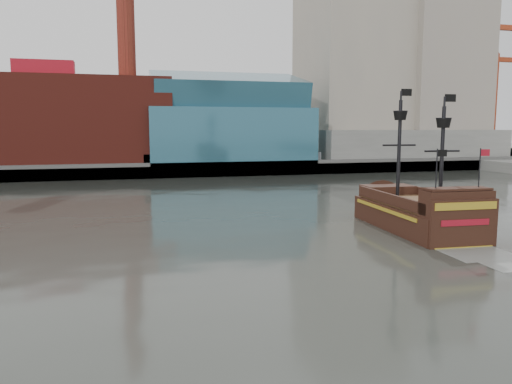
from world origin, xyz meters
name	(u,v)px	position (x,y,z in m)	size (l,w,h in m)	color
ground	(325,297)	(0.00, 0.00, 0.00)	(400.00, 400.00, 0.00)	#2A2D28
promenade_far	(165,161)	(0.00, 92.00, 1.00)	(220.00, 60.00, 2.00)	slate
seawall	(180,170)	(0.00, 62.50, 1.30)	(220.00, 1.00, 2.60)	#4C4C49
skyline	(191,50)	(5.21, 84.56, 24.55)	(149.00, 45.00, 62.00)	#80634D
crane_a	(492,84)	(78.63, 82.00, 19.11)	(22.50, 4.00, 32.25)	slate
crane_b	(495,101)	(88.23, 92.00, 15.57)	(19.10, 4.00, 26.25)	slate
pirate_ship	(417,216)	(14.03, 13.46, 1.14)	(6.16, 17.13, 12.62)	black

